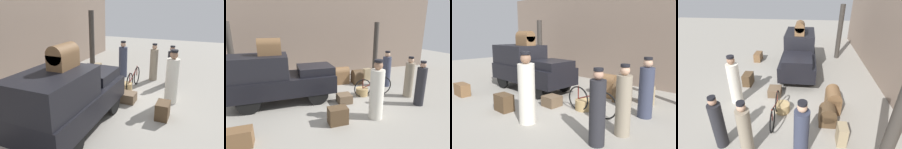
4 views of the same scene
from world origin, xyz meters
The scene contains 16 objects.
ground_plane centered at (0.00, 0.00, 0.00)m, with size 30.00×30.00×0.00m, color gray.
station_building_facade centered at (0.00, 4.08, 2.25)m, with size 16.00×0.15×4.50m.
canopy_pillar_right centered at (3.28, 2.60, 1.51)m, with size 0.27×0.27×3.01m.
truck centered at (-2.09, 0.43, 0.98)m, with size 3.74×1.55×1.83m.
bicycle centered at (1.62, -0.15, 0.39)m, with size 1.72×0.04×0.81m.
wicker_basket centered at (1.21, 0.03, 0.16)m, with size 0.51×0.51×0.31m.
porter_with_bicycle centered at (2.93, -0.69, 0.76)m, with size 0.35×0.35×1.66m.
porter_carrying_trunk centered at (2.78, -1.47, 0.76)m, with size 0.34×0.34×1.64m.
porter_standing_middle centered at (0.78, -1.78, 0.86)m, with size 0.43×0.43×1.88m.
porter_lifting_near_truck centered at (2.83, 0.74, 0.77)m, with size 0.39×0.39×1.69m.
suitcase_small_leather centered at (2.40, 1.87, 0.31)m, with size 0.40×0.26×0.62m.
trunk_umber_medium centered at (-0.46, -1.73, 0.26)m, with size 0.57×0.38×0.51m.
trunk_wicker_pale centered at (0.24, -0.41, 0.17)m, with size 0.51×0.50×0.33m.
suitcase_black_upright centered at (0.92, 1.79, 0.44)m, with size 0.73×0.50×0.85m.
suitcase_tan_flat centered at (1.67, 1.54, 0.34)m, with size 0.48×0.53×0.71m.
trunk_on_truck_roof centered at (-2.26, 0.43, 2.12)m, with size 0.77×0.45×0.59m.
Camera 1 is at (-6.50, -2.61, 3.31)m, focal length 35.00 mm.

